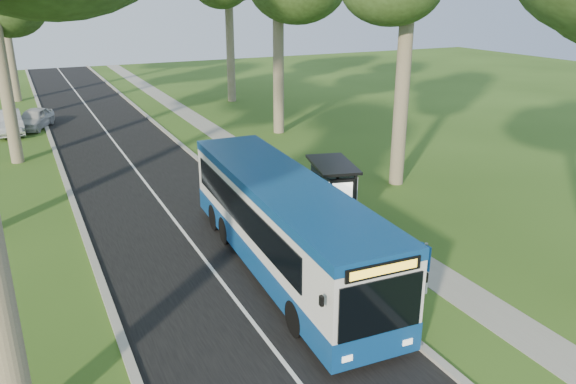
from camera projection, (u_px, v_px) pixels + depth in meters
name	position (u px, v px, depth m)	size (l,w,h in m)	color
ground	(322.00, 264.00, 19.22)	(120.00, 120.00, 0.00)	#315119
road	(152.00, 191.00, 26.24)	(7.00, 100.00, 0.02)	black
kerb_east	(223.00, 180.00, 27.66)	(0.25, 100.00, 0.12)	#9E9B93
kerb_west	(73.00, 202.00, 24.78)	(0.25, 100.00, 0.12)	#9E9B93
centre_line	(152.00, 191.00, 26.24)	(0.12, 100.00, 0.01)	white
footpath	(278.00, 173.00, 28.92)	(1.50, 100.00, 0.02)	gray
bus	(283.00, 225.00, 18.31)	(3.09, 12.07, 3.17)	white
bus_stop_sign	(423.00, 280.00, 14.67)	(0.09, 0.39, 2.76)	gray
bus_shelter	(340.00, 183.00, 22.10)	(2.18, 3.13, 2.44)	black
litter_bin	(276.00, 185.00, 25.72)	(0.52, 0.52, 0.90)	black
car_white	(34.00, 119.00, 38.06)	(1.63, 4.04, 1.38)	silver
car_silver	(8.00, 122.00, 36.67)	(1.58, 4.54, 1.50)	#AAADB2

